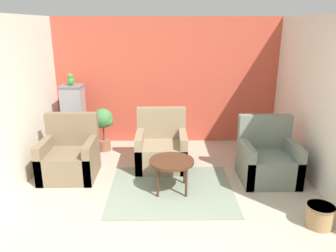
{
  "coord_description": "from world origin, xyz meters",
  "views": [
    {
      "loc": [
        -0.06,
        -2.98,
        2.36
      ],
      "look_at": [
        0.0,
        1.76,
        0.87
      ],
      "focal_mm": 35.0,
      "sensor_mm": 36.0,
      "label": 1
    }
  ],
  "objects_px": {
    "armchair_right": "(268,161)",
    "wicker_basket": "(320,215)",
    "potted_plant": "(103,123)",
    "coffee_table": "(172,163)",
    "parrot": "(71,80)",
    "birdcage": "(75,119)",
    "armchair_middle": "(161,150)",
    "armchair_left": "(70,158)"
  },
  "relations": [
    {
      "from": "armchair_left",
      "to": "birdcage",
      "type": "bearing_deg",
      "value": 100.04
    },
    {
      "from": "armchair_right",
      "to": "wicker_basket",
      "type": "bearing_deg",
      "value": -78.42
    },
    {
      "from": "parrot",
      "to": "wicker_basket",
      "type": "xyz_separation_m",
      "value": [
        3.61,
        -2.66,
        -1.21
      ]
    },
    {
      "from": "parrot",
      "to": "wicker_basket",
      "type": "height_order",
      "value": "parrot"
    },
    {
      "from": "parrot",
      "to": "potted_plant",
      "type": "distance_m",
      "value": 0.99
    },
    {
      "from": "potted_plant",
      "to": "wicker_basket",
      "type": "height_order",
      "value": "potted_plant"
    },
    {
      "from": "armchair_right",
      "to": "potted_plant",
      "type": "bearing_deg",
      "value": 155.49
    },
    {
      "from": "coffee_table",
      "to": "parrot",
      "type": "height_order",
      "value": "parrot"
    },
    {
      "from": "armchair_right",
      "to": "birdcage",
      "type": "distance_m",
      "value": 3.63
    },
    {
      "from": "coffee_table",
      "to": "wicker_basket",
      "type": "bearing_deg",
      "value": -27.32
    },
    {
      "from": "coffee_table",
      "to": "parrot",
      "type": "distance_m",
      "value": 2.69
    },
    {
      "from": "armchair_left",
      "to": "armchair_middle",
      "type": "relative_size",
      "value": 1.0
    },
    {
      "from": "armchair_middle",
      "to": "armchair_right",
      "type": "bearing_deg",
      "value": -16.82
    },
    {
      "from": "armchair_right",
      "to": "armchair_middle",
      "type": "xyz_separation_m",
      "value": [
        -1.66,
        0.5,
        0.0
      ]
    },
    {
      "from": "coffee_table",
      "to": "potted_plant",
      "type": "distance_m",
      "value": 2.07
    },
    {
      "from": "coffee_table",
      "to": "armchair_middle",
      "type": "distance_m",
      "value": 0.88
    },
    {
      "from": "armchair_left",
      "to": "armchair_right",
      "type": "height_order",
      "value": "same"
    },
    {
      "from": "birdcage",
      "to": "parrot",
      "type": "relative_size",
      "value": 5.6
    },
    {
      "from": "armchair_middle",
      "to": "wicker_basket",
      "type": "relative_size",
      "value": 2.88
    },
    {
      "from": "potted_plant",
      "to": "armchair_left",
      "type": "bearing_deg",
      "value": -107.43
    },
    {
      "from": "armchair_right",
      "to": "armchair_middle",
      "type": "height_order",
      "value": "same"
    },
    {
      "from": "armchair_middle",
      "to": "parrot",
      "type": "relative_size",
      "value": 4.35
    },
    {
      "from": "armchair_left",
      "to": "wicker_basket",
      "type": "relative_size",
      "value": 2.88
    },
    {
      "from": "coffee_table",
      "to": "potted_plant",
      "type": "xyz_separation_m",
      "value": [
        -1.27,
        1.63,
        0.12
      ]
    },
    {
      "from": "armchair_left",
      "to": "armchair_middle",
      "type": "xyz_separation_m",
      "value": [
        1.47,
        0.34,
        0.0
      ]
    },
    {
      "from": "coffee_table",
      "to": "potted_plant",
      "type": "height_order",
      "value": "potted_plant"
    },
    {
      "from": "armchair_right",
      "to": "potted_plant",
      "type": "height_order",
      "value": "armchair_right"
    },
    {
      "from": "wicker_basket",
      "to": "birdcage",
      "type": "bearing_deg",
      "value": 143.66
    },
    {
      "from": "birdcage",
      "to": "armchair_left",
      "type": "bearing_deg",
      "value": -79.96
    },
    {
      "from": "armchair_middle",
      "to": "wicker_basket",
      "type": "height_order",
      "value": "armchair_middle"
    },
    {
      "from": "birdcage",
      "to": "potted_plant",
      "type": "bearing_deg",
      "value": -11.21
    },
    {
      "from": "armchair_middle",
      "to": "wicker_basket",
      "type": "xyz_separation_m",
      "value": [
        1.93,
        -1.78,
        -0.16
      ]
    },
    {
      "from": "armchair_right",
      "to": "wicker_basket",
      "type": "distance_m",
      "value": 1.31
    },
    {
      "from": "parrot",
      "to": "potted_plant",
      "type": "bearing_deg",
      "value": -11.39
    },
    {
      "from": "armchair_left",
      "to": "birdcage",
      "type": "relative_size",
      "value": 0.78
    },
    {
      "from": "birdcage",
      "to": "armchair_middle",
      "type": "bearing_deg",
      "value": -27.56
    },
    {
      "from": "armchair_middle",
      "to": "birdcage",
      "type": "xyz_separation_m",
      "value": [
        -1.68,
        0.88,
        0.29
      ]
    },
    {
      "from": "potted_plant",
      "to": "wicker_basket",
      "type": "distance_m",
      "value": 3.99
    },
    {
      "from": "wicker_basket",
      "to": "armchair_left",
      "type": "bearing_deg",
      "value": 157.05
    },
    {
      "from": "coffee_table",
      "to": "wicker_basket",
      "type": "height_order",
      "value": "coffee_table"
    },
    {
      "from": "armchair_left",
      "to": "parrot",
      "type": "height_order",
      "value": "parrot"
    },
    {
      "from": "coffee_table",
      "to": "parrot",
      "type": "bearing_deg",
      "value": 136.53
    }
  ]
}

